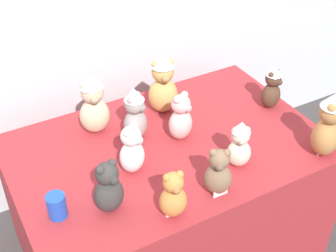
% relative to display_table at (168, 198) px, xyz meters
% --- Properties ---
extents(display_table, '(1.53, 1.00, 0.73)m').
position_rel_display_table_xyz_m(display_table, '(0.00, 0.00, 0.00)').
color(display_table, maroon).
rests_on(display_table, ground_plane).
extents(teddy_bear_cream, '(0.14, 0.13, 0.25)m').
position_rel_display_table_xyz_m(teddy_bear_cream, '(0.22, -0.28, 0.48)').
color(teddy_bear_cream, beige).
rests_on(teddy_bear_cream, display_table).
extents(teddy_bear_mocha, '(0.16, 0.15, 0.24)m').
position_rel_display_table_xyz_m(teddy_bear_mocha, '(0.03, -0.38, 0.47)').
color(teddy_bear_mocha, '#7F6047').
rests_on(teddy_bear_mocha, display_table).
extents(teddy_bear_charcoal, '(0.16, 0.14, 0.25)m').
position_rel_display_table_xyz_m(teddy_bear_charcoal, '(-0.42, -0.25, 0.48)').
color(teddy_bear_charcoal, '#383533').
rests_on(teddy_bear_charcoal, display_table).
extents(teddy_bear_blush, '(0.17, 0.16, 0.26)m').
position_rel_display_table_xyz_m(teddy_bear_blush, '(0.09, 0.03, 0.48)').
color(teddy_bear_blush, beige).
rests_on(teddy_bear_blush, display_table).
extents(teddy_bear_sand, '(0.17, 0.15, 0.34)m').
position_rel_display_table_xyz_m(teddy_bear_sand, '(-0.26, 0.29, 0.53)').
color(teddy_bear_sand, '#CCB78E').
rests_on(teddy_bear_sand, display_table).
extents(teddy_bear_honey, '(0.18, 0.17, 0.35)m').
position_rel_display_table_xyz_m(teddy_bear_honey, '(0.12, 0.28, 0.53)').
color(teddy_bear_honey, tan).
rests_on(teddy_bear_honey, display_table).
extents(teddy_bear_ash, '(0.17, 0.16, 0.29)m').
position_rel_display_table_xyz_m(teddy_bear_ash, '(-0.11, 0.14, 0.50)').
color(teddy_bear_ash, gray).
rests_on(teddy_bear_ash, display_table).
extents(teddy_bear_cocoa, '(0.14, 0.13, 0.26)m').
position_rel_display_table_xyz_m(teddy_bear_cocoa, '(0.66, 0.03, 0.49)').
color(teddy_bear_cocoa, '#4C3323').
rests_on(teddy_bear_cocoa, display_table).
extents(teddy_bear_caramel, '(0.20, 0.19, 0.34)m').
position_rel_display_table_xyz_m(teddy_bear_caramel, '(0.63, -0.41, 0.53)').
color(teddy_bear_caramel, '#B27A42').
rests_on(teddy_bear_caramel, display_table).
extents(teddy_bear_ginger, '(0.13, 0.12, 0.23)m').
position_rel_display_table_xyz_m(teddy_bear_ginger, '(-0.20, -0.40, 0.47)').
color(teddy_bear_ginger, '#D17F3D').
rests_on(teddy_bear_ginger, display_table).
extents(teddy_bear_snow, '(0.17, 0.16, 0.25)m').
position_rel_display_table_xyz_m(teddy_bear_snow, '(-0.23, -0.08, 0.48)').
color(teddy_bear_snow, white).
rests_on(teddy_bear_snow, display_table).
extents(party_cup_blue, '(0.08, 0.08, 0.11)m').
position_rel_display_table_xyz_m(party_cup_blue, '(-0.62, -0.18, 0.42)').
color(party_cup_blue, blue).
rests_on(party_cup_blue, display_table).
extents(name_card_front_left, '(0.07, 0.02, 0.05)m').
position_rel_display_table_xyz_m(name_card_front_left, '(0.63, -0.41, 0.39)').
color(name_card_front_left, white).
rests_on(name_card_front_left, display_table).
extents(name_card_front_middle, '(0.07, 0.01, 0.05)m').
position_rel_display_table_xyz_m(name_card_front_middle, '(0.03, -0.41, 0.39)').
color(name_card_front_middle, white).
rests_on(name_card_front_middle, display_table).
extents(name_card_front_right, '(0.07, 0.02, 0.05)m').
position_rel_display_table_xyz_m(name_card_front_right, '(-0.20, -0.41, 0.39)').
color(name_card_front_right, white).
rests_on(name_card_front_right, display_table).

